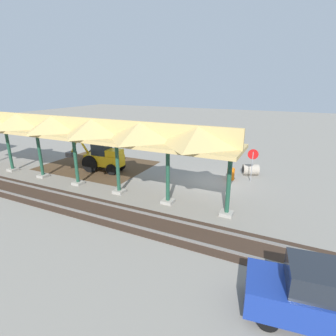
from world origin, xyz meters
The scene contains 10 objects.
ground_plane centered at (0.00, 0.00, 0.00)m, with size 120.00×120.00×0.00m, color gray.
dirt_work_zone centered at (10.51, 0.38, 0.00)m, with size 9.15×7.00×0.01m, color #4C3823.
platform_canopy centered at (8.73, 4.68, 4.17)m, with size 23.05×3.20×4.90m.
rail_tracks centered at (0.00, 7.34, 0.03)m, with size 60.00×2.58×0.15m.
stop_sign centered at (-2.54, -1.44, 1.79)m, with size 0.75×0.17×2.48m.
backhoe centered at (9.09, 1.33, 1.26)m, with size 5.40×1.90×2.82m.
dirt_mound centered at (12.09, -0.57, 0.00)m, with size 5.93×5.93×2.18m, color #4C3823.
concrete_pipe centered at (-2.27, -2.95, 0.44)m, with size 1.46×1.29×0.88m.
distant_parked_car centered at (-6.36, 10.38, 0.98)m, with size 4.39×2.26×1.98m.
traffic_barrel centered at (-1.09, -1.14, 0.45)m, with size 0.56×0.56×0.90m, color orange.
Camera 1 is at (-4.95, 17.95, 6.99)m, focal length 28.00 mm.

